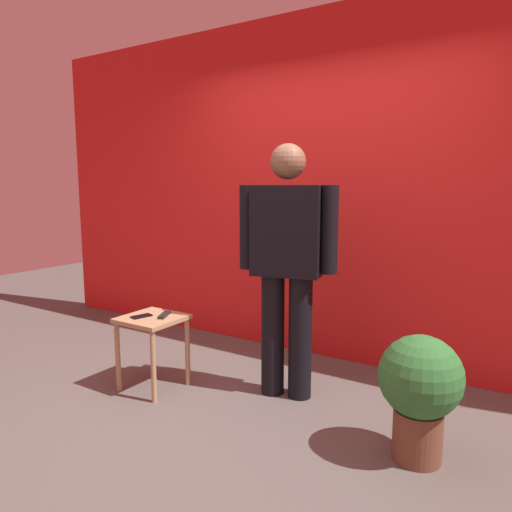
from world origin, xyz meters
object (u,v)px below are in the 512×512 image
at_px(cell_phone, 141,316).
at_px(side_table, 152,331).
at_px(potted_plant, 420,387).
at_px(tv_remote, 164,315).
at_px(standing_person, 287,258).

bearing_deg(cell_phone, side_table, 52.76).
xyz_separation_m(side_table, potted_plant, (1.85, 0.09, -0.02)).
bearing_deg(potted_plant, side_table, -177.19).
bearing_deg(cell_phone, potted_plant, 19.00).
bearing_deg(side_table, tv_remote, 40.30).
height_order(standing_person, tv_remote, standing_person).
height_order(cell_phone, tv_remote, tv_remote).
height_order(tv_remote, potted_plant, potted_plant).
distance_m(standing_person, potted_plant, 1.18).
bearing_deg(cell_phone, tv_remote, 54.10).
height_order(cell_phone, potted_plant, potted_plant).
relative_size(standing_person, cell_phone, 12.03).
relative_size(standing_person, tv_remote, 10.19).
bearing_deg(tv_remote, standing_person, -1.42).
xyz_separation_m(standing_person, tv_remote, (-0.80, -0.36, -0.43)).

